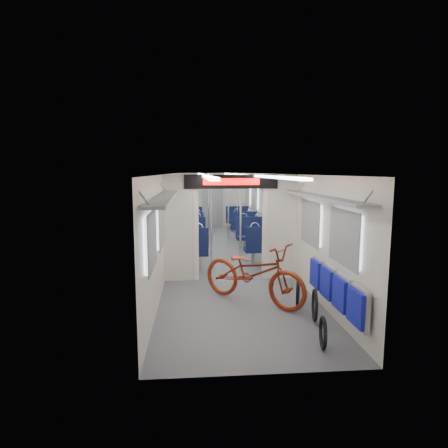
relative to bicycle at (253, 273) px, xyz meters
name	(u,v)px	position (x,y,z in m)	size (l,w,h in m)	color
carriage	(224,205)	(-0.25, 3.30, 0.94)	(12.00, 12.02, 2.31)	#515456
bicycle	(253,273)	(0.00, 0.00, 0.00)	(0.74, 2.12, 1.12)	maroon
flip_bench	(335,288)	(1.10, -1.08, 0.02)	(0.12, 2.14, 0.55)	gray
bike_hoop_a	(323,335)	(0.65, -1.86, -0.36)	(0.45, 0.45, 0.05)	black
bike_hoop_b	(315,307)	(0.84, -0.93, -0.32)	(0.52, 0.52, 0.05)	black
bike_hoop_c	(298,293)	(0.77, -0.21, -0.33)	(0.51, 0.51, 0.05)	black
seat_bay_near_left	(189,239)	(-1.19, 3.37, 0.01)	(0.95, 2.27, 1.16)	#0C1337
seat_bay_near_right	(257,238)	(0.68, 3.58, 0.00)	(0.93, 2.16, 1.12)	#0C1337
seat_bay_far_left	(190,222)	(-1.19, 6.98, -0.01)	(0.93, 2.14, 1.12)	#0C1337
seat_bay_far_right	(240,221)	(0.68, 7.26, -0.01)	(0.91, 2.09, 1.10)	#0C1337
stanchion_near_left	(211,223)	(-0.64, 2.23, 0.59)	(0.04, 0.04, 2.30)	silver
stanchion_near_right	(241,224)	(0.03, 2.08, 0.59)	(0.04, 0.04, 2.30)	silver
stanchion_far_left	(209,210)	(-0.57, 5.44, 0.59)	(0.04, 0.04, 2.30)	silver
stanchion_far_right	(228,210)	(0.04, 5.24, 0.59)	(0.04, 0.04, 2.30)	silver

